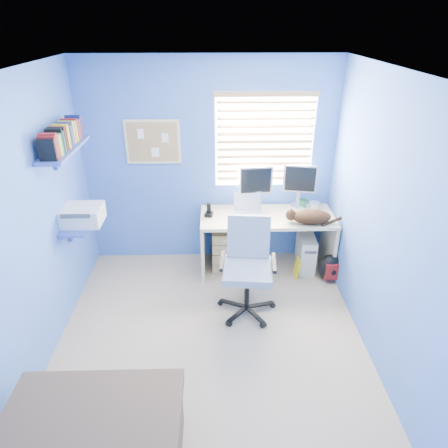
{
  "coord_description": "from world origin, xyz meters",
  "views": [
    {
      "loc": [
        0.05,
        -2.98,
        2.85
      ],
      "look_at": [
        0.15,
        0.65,
        0.95
      ],
      "focal_mm": 32.0,
      "sensor_mm": 36.0,
      "label": 1
    }
  ],
  "objects_px": {
    "tower_pc": "(306,252)",
    "office_chair": "(247,279)",
    "desk": "(266,242)",
    "laptop": "(249,206)",
    "cat": "(312,217)"
  },
  "relations": [
    {
      "from": "tower_pc",
      "to": "office_chair",
      "type": "xyz_separation_m",
      "value": [
        -0.8,
        -0.78,
        0.16
      ]
    },
    {
      "from": "desk",
      "to": "laptop",
      "type": "xyz_separation_m",
      "value": [
        -0.23,
        0.04,
        0.48
      ]
    },
    {
      "from": "cat",
      "to": "tower_pc",
      "type": "height_order",
      "value": "cat"
    },
    {
      "from": "laptop",
      "to": "cat",
      "type": "bearing_deg",
      "value": -22.13
    },
    {
      "from": "tower_pc",
      "to": "office_chair",
      "type": "bearing_deg",
      "value": -133.13
    },
    {
      "from": "laptop",
      "to": "cat",
      "type": "relative_size",
      "value": 0.74
    },
    {
      "from": "desk",
      "to": "tower_pc",
      "type": "bearing_deg",
      "value": -0.4
    },
    {
      "from": "office_chair",
      "to": "cat",
      "type": "bearing_deg",
      "value": 36.76
    },
    {
      "from": "laptop",
      "to": "office_chair",
      "type": "bearing_deg",
      "value": -97.49
    },
    {
      "from": "tower_pc",
      "to": "office_chair",
      "type": "distance_m",
      "value": 1.13
    },
    {
      "from": "cat",
      "to": "desk",
      "type": "bearing_deg",
      "value": 163.77
    },
    {
      "from": "cat",
      "to": "office_chair",
      "type": "relative_size",
      "value": 0.43
    },
    {
      "from": "cat",
      "to": "tower_pc",
      "type": "distance_m",
      "value": 0.63
    },
    {
      "from": "cat",
      "to": "office_chair",
      "type": "height_order",
      "value": "office_chair"
    },
    {
      "from": "desk",
      "to": "laptop",
      "type": "relative_size",
      "value": 4.82
    }
  ]
}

